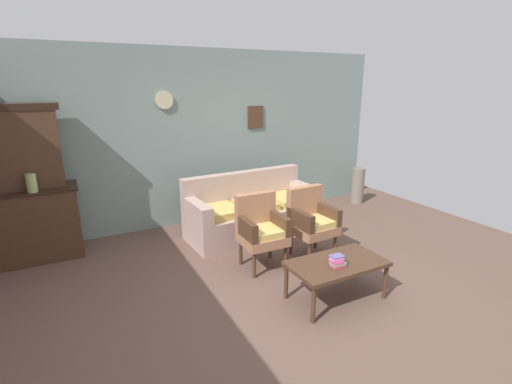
# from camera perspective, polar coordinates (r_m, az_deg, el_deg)

# --- Properties ---
(ground_plane) EXTENTS (7.68, 7.68, 0.00)m
(ground_plane) POSITION_cam_1_polar(r_m,az_deg,el_deg) (4.19, 5.56, -15.18)
(ground_plane) COLOR brown
(wall_back_with_decor) EXTENTS (6.40, 0.09, 2.70)m
(wall_back_with_decor) POSITION_cam_1_polar(r_m,az_deg,el_deg) (6.01, -7.98, 8.15)
(wall_back_with_decor) COLOR gray
(wall_back_with_decor) RESTS_ON ground
(side_cabinet) EXTENTS (1.16, 0.55, 0.93)m
(side_cabinet) POSITION_cam_1_polar(r_m,az_deg,el_deg) (5.52, -31.05, -4.29)
(side_cabinet) COLOR #472D1E
(side_cabinet) RESTS_ON ground
(cabinet_upper_hutch) EXTENTS (0.99, 0.38, 1.03)m
(cabinet_upper_hutch) POSITION_cam_1_polar(r_m,az_deg,el_deg) (5.37, -32.53, 5.90)
(cabinet_upper_hutch) COLOR #472D1E
(cabinet_upper_hutch) RESTS_ON side_cabinet
(vase_on_cabinet) EXTENTS (0.12, 0.12, 0.23)m
(vase_on_cabinet) POSITION_cam_1_polar(r_m,az_deg,el_deg) (5.18, -31.10, 1.19)
(vase_on_cabinet) COLOR #9EB86B
(vase_on_cabinet) RESTS_ON side_cabinet
(floral_couch) EXTENTS (2.01, 0.91, 0.90)m
(floral_couch) POSITION_cam_1_polar(r_m,az_deg,el_deg) (5.59, -0.57, -3.16)
(floral_couch) COLOR tan
(floral_couch) RESTS_ON ground
(armchair_row_middle) EXTENTS (0.53, 0.50, 0.90)m
(armchair_row_middle) POSITION_cam_1_polar(r_m,az_deg,el_deg) (4.53, 0.76, -5.52)
(armchair_row_middle) COLOR #9E6B4C
(armchair_row_middle) RESTS_ON ground
(armchair_near_couch_end) EXTENTS (0.55, 0.52, 0.90)m
(armchair_near_couch_end) POSITION_cam_1_polar(r_m,az_deg,el_deg) (4.87, 8.47, -4.13)
(armchair_near_couch_end) COLOR #9E6B4C
(armchair_near_couch_end) RESTS_ON ground
(coffee_table) EXTENTS (1.00, 0.56, 0.42)m
(coffee_table) POSITION_cam_1_polar(r_m,az_deg,el_deg) (4.00, 12.26, -10.95)
(coffee_table) COLOR #472D1E
(coffee_table) RESTS_ON ground
(book_stack_on_table) EXTENTS (0.16, 0.12, 0.11)m
(book_stack_on_table) POSITION_cam_1_polar(r_m,az_deg,el_deg) (3.86, 12.31, -10.36)
(book_stack_on_table) COLOR #C0425F
(book_stack_on_table) RESTS_ON coffee_table
(floor_vase_by_wall) EXTENTS (0.23, 0.23, 0.66)m
(floor_vase_by_wall) POSITION_cam_1_polar(r_m,az_deg,el_deg) (7.29, 15.28, 0.97)
(floor_vase_by_wall) COLOR slate
(floor_vase_by_wall) RESTS_ON ground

